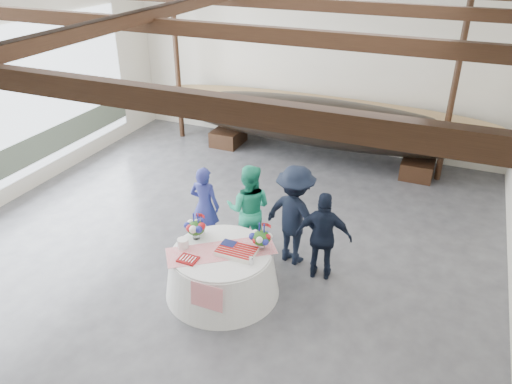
% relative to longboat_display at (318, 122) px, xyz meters
% --- Properties ---
extents(floor, '(10.00, 12.00, 0.01)m').
position_rel_longboat_display_xyz_m(floor, '(-0.50, -5.10, -1.01)').
color(floor, '#3D3D42').
rests_on(floor, ground).
extents(wall_back, '(10.00, 0.02, 4.50)m').
position_rel_longboat_display_xyz_m(wall_back, '(-0.50, 0.90, 1.24)').
color(wall_back, silver).
rests_on(wall_back, ground).
extents(pavilion_structure, '(9.80, 11.76, 4.50)m').
position_rel_longboat_display_xyz_m(pavilion_structure, '(-0.50, -4.24, 2.99)').
color(pavilion_structure, black).
rests_on(pavilion_structure, ground).
extents(open_bay, '(0.03, 7.00, 3.20)m').
position_rel_longboat_display_xyz_m(open_bay, '(-5.45, -4.10, 0.82)').
color(open_bay, silver).
rests_on(open_bay, ground).
extents(longboat_display, '(8.43, 1.69, 1.58)m').
position_rel_longboat_display_xyz_m(longboat_display, '(0.00, 0.00, 0.00)').
color(longboat_display, black).
rests_on(longboat_display, ground).
extents(banquet_table, '(1.86, 1.86, 0.80)m').
position_rel_longboat_display_xyz_m(banquet_table, '(0.15, -5.72, -0.61)').
color(banquet_table, silver).
rests_on(banquet_table, ground).
extents(tabletop_items, '(1.71, 1.46, 0.40)m').
position_rel_longboat_display_xyz_m(tabletop_items, '(0.12, -5.56, -0.06)').
color(tabletop_items, red).
rests_on(tabletop_items, banquet_table).
extents(guest_woman_blue, '(0.59, 0.40, 1.56)m').
position_rel_longboat_display_xyz_m(guest_woman_blue, '(-0.80, -4.52, -0.23)').
color(guest_woman_blue, navy).
rests_on(guest_woman_blue, ground).
extents(guest_woman_teal, '(0.95, 0.81, 1.71)m').
position_rel_longboat_display_xyz_m(guest_woman_teal, '(0.05, -4.43, -0.15)').
color(guest_woman_teal, '#1E9D75').
rests_on(guest_woman_teal, ground).
extents(guest_man_left, '(1.33, 0.98, 1.84)m').
position_rel_longboat_display_xyz_m(guest_man_left, '(0.92, -4.42, -0.09)').
color(guest_man_left, black).
rests_on(guest_man_left, ground).
extents(guest_man_right, '(0.99, 0.55, 1.60)m').
position_rel_longboat_display_xyz_m(guest_man_right, '(1.52, -4.69, -0.21)').
color(guest_man_right, black).
rests_on(guest_man_right, ground).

